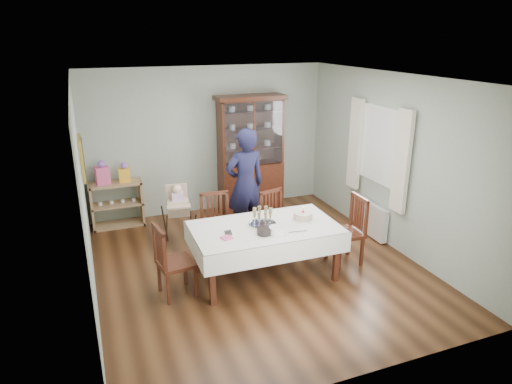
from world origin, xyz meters
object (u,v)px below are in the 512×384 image
gift_bag_orange (124,173)px  chair_far_left (218,241)px  dining_table (265,251)px  birthday_cake (303,216)px  high_chair (179,222)px  champagne_tray (262,220)px  woman (245,185)px  gift_bag_pink (102,174)px  china_cabinet (251,152)px  sideboard (117,204)px  chair_end_left (175,274)px  chair_end_right (346,243)px  chair_far_right (277,235)px

gift_bag_orange → chair_far_left: bearing=-59.1°
dining_table → birthday_cake: 0.72m
high_chair → champagne_tray: high_chair is taller
woman → gift_bag_pink: woman is taller
woman → champagne_tray: bearing=74.8°
gift_bag_orange → high_chair: bearing=-59.8°
china_cabinet → gift_bag_orange: china_cabinet is taller
china_cabinet → sideboard: 2.60m
birthday_cake → chair_end_left: bearing=-178.7°
sideboard → birthday_cake: (2.32, -2.58, 0.42)m
chair_end_right → woman: bearing=-139.5°
chair_far_left → gift_bag_pink: (-1.47, 1.85, 0.68)m
gift_bag_pink → gift_bag_orange: bearing=0.0°
dining_table → chair_end_left: 1.26m
sideboard → chair_end_right: 4.01m
chair_end_left → high_chair: high_chair is taller
chair_end_right → high_chair: bearing=-122.7°
sideboard → chair_far_right: 2.95m
sideboard → woman: bearing=-34.0°
high_chair → gift_bag_orange: 1.44m
sideboard → chair_end_right: (3.02, -2.63, -0.10)m
champagne_tray → gift_bag_pink: bearing=127.4°
chair_far_left → high_chair: (-0.43, 0.70, 0.10)m
chair_far_left → gift_bag_orange: gift_bag_orange is taller
birthday_cake → gift_bag_pink: gift_bag_pink is taller
dining_table → sideboard: sideboard is taller
dining_table → gift_bag_orange: (-1.57, 2.58, 0.57)m
chair_far_right → chair_end_left: bearing=-172.2°
birthday_cake → gift_bag_pink: (-2.51, 2.56, 0.17)m
chair_far_left → gift_bag_orange: (-1.10, 1.85, 0.65)m
sideboard → chair_end_left: size_ratio=0.91×
china_cabinet → gift_bag_pink: (-2.69, 0.00, -0.14)m
chair_far_left → woman: size_ratio=0.55×
chair_end_right → birthday_cake: chair_end_right is taller
chair_end_right → champagne_tray: size_ratio=2.65×
sideboard → high_chair: size_ratio=0.88×
dining_table → champagne_tray: champagne_tray is taller
dining_table → chair_end_left: (-1.26, -0.02, -0.09)m
chair_far_right → chair_end_left: chair_end_left is taller
chair_far_right → champagne_tray: size_ratio=2.53×
high_chair → birthday_cake: 2.08m
high_chair → champagne_tray: 1.68m
chair_far_left → chair_far_right: chair_far_left is taller
chair_far_right → birthday_cake: (0.11, -0.62, 0.53)m
chair_end_left → woman: (1.45, 1.33, 0.63)m
chair_end_left → sideboard: bearing=2.3°
chair_end_right → gift_bag_pink: (-3.21, 2.61, 0.68)m
chair_far_left → chair_end_right: (1.74, -0.77, 0.00)m
chair_end_left → china_cabinet: bearing=-45.8°
champagne_tray → birthday_cake: size_ratio=1.25×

